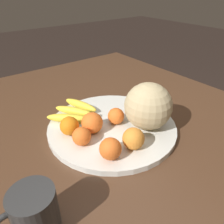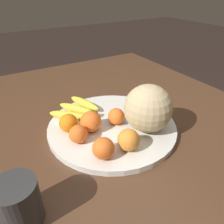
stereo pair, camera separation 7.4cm
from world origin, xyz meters
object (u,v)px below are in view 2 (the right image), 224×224
(orange_front_left, at_px, (91,121))
(orange_back_right, at_px, (78,134))
(melon, at_px, (148,108))
(orange_top_small, at_px, (128,140))
(ceramic_mug, at_px, (17,204))
(fruit_bowl, at_px, (112,126))
(banana_bunch, at_px, (78,109))
(orange_mid_center, at_px, (69,123))
(orange_back_left, at_px, (116,116))
(kitchen_table, at_px, (121,141))
(orange_front_right, at_px, (103,148))

(orange_front_left, height_order, orange_back_right, orange_front_left)
(melon, distance_m, orange_top_small, 0.13)
(melon, distance_m, ceramic_mug, 0.45)
(fruit_bowl, xyz_separation_m, banana_bunch, (0.13, 0.07, 0.02))
(orange_back_right, relative_size, orange_top_small, 0.87)
(orange_mid_center, height_order, orange_back_left, orange_mid_center)
(orange_back_right, xyz_separation_m, ceramic_mug, (-0.17, 0.21, 0.01))
(fruit_bowl, distance_m, orange_top_small, 0.15)
(kitchen_table, height_order, orange_front_left, orange_front_left)
(orange_front_right, xyz_separation_m, orange_mid_center, (0.17, 0.04, -0.00))
(banana_bunch, height_order, orange_back_left, orange_back_left)
(orange_back_left, relative_size, orange_back_right, 1.00)
(orange_front_left, relative_size, orange_back_right, 1.22)
(kitchen_table, distance_m, orange_front_right, 0.25)
(orange_mid_center, bearing_deg, melon, -117.83)
(kitchen_table, relative_size, orange_back_right, 25.28)
(orange_back_left, bearing_deg, ceramic_mug, 117.97)
(melon, bearing_deg, ceramic_mug, 104.65)
(orange_mid_center, bearing_deg, orange_back_right, -176.42)
(melon, bearing_deg, orange_front_left, 62.48)
(fruit_bowl, bearing_deg, ceramic_mug, 119.35)
(orange_front_right, xyz_separation_m, ceramic_mug, (-0.06, 0.24, 0.00))
(fruit_bowl, xyz_separation_m, ceramic_mug, (-0.20, 0.35, 0.04))
(orange_mid_center, xyz_separation_m, orange_back_right, (-0.07, -0.00, -0.00))
(melon, xyz_separation_m, orange_front_left, (0.09, 0.17, -0.04))
(fruit_bowl, height_order, orange_back_right, orange_back_right)
(banana_bunch, height_order, orange_top_small, orange_top_small)
(orange_back_left, xyz_separation_m, ceramic_mug, (-0.19, 0.36, 0.01))
(orange_front_left, height_order, ceramic_mug, ceramic_mug)
(fruit_bowl, relative_size, orange_mid_center, 7.19)
(orange_front_right, distance_m, orange_back_right, 0.11)
(kitchen_table, xyz_separation_m, orange_mid_center, (0.03, 0.19, 0.13))
(orange_mid_center, xyz_separation_m, ceramic_mug, (-0.24, 0.21, 0.00))
(orange_top_small, bearing_deg, ceramic_mug, 100.25)
(fruit_bowl, bearing_deg, orange_mid_center, 74.62)
(orange_front_left, distance_m, orange_mid_center, 0.07)
(fruit_bowl, distance_m, ceramic_mug, 0.40)
(kitchen_table, bearing_deg, orange_mid_center, 81.08)
(banana_bunch, bearing_deg, orange_front_left, 144.67)
(kitchen_table, height_order, melon, melon)
(melon, relative_size, orange_mid_center, 2.55)
(banana_bunch, xyz_separation_m, orange_front_left, (-0.13, 0.01, 0.02))
(kitchen_table, distance_m, melon, 0.21)
(banana_bunch, bearing_deg, kitchen_table, -169.03)
(melon, bearing_deg, orange_back_right, 76.96)
(kitchen_table, xyz_separation_m, fruit_bowl, (-0.01, 0.04, 0.09))
(kitchen_table, relative_size, ceramic_mug, 10.82)
(ceramic_mug, bearing_deg, orange_back_left, -62.03)
(orange_mid_center, bearing_deg, banana_bunch, -37.07)
(orange_front_left, relative_size, orange_mid_center, 1.14)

